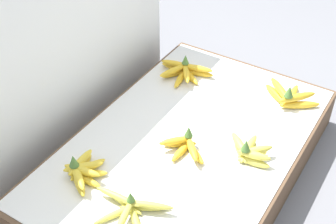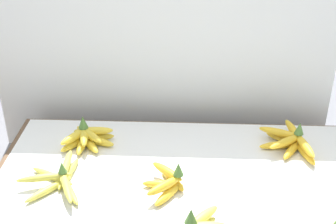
{
  "view_description": "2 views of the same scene",
  "coord_description": "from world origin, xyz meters",
  "px_view_note": "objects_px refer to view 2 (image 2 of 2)",
  "views": [
    {
      "loc": [
        -1.11,
        -0.61,
        1.35
      ],
      "look_at": [
        -0.09,
        0.02,
        0.37
      ],
      "focal_mm": 50.0,
      "sensor_mm": 36.0,
      "label": 1
    },
    {
      "loc": [
        -0.0,
        -1.12,
        1.06
      ],
      "look_at": [
        -0.06,
        0.1,
        0.37
      ],
      "focal_mm": 50.0,
      "sensor_mm": 36.0,
      "label": 2
    }
  ],
  "objects_px": {
    "banana_bunch_back_midright": "(292,141)",
    "banana_bunch_middle_midleft": "(168,182)",
    "banana_bunch_back_left": "(87,137)",
    "banana_bunch_middle_left": "(60,179)"
  },
  "relations": [
    {
      "from": "banana_bunch_back_midright",
      "to": "banana_bunch_middle_midleft",
      "type": "bearing_deg",
      "value": -149.06
    },
    {
      "from": "banana_bunch_middle_midleft",
      "to": "banana_bunch_back_left",
      "type": "xyz_separation_m",
      "value": [
        -0.29,
        0.23,
        0.0
      ]
    },
    {
      "from": "banana_bunch_middle_left",
      "to": "banana_bunch_back_midright",
      "type": "xyz_separation_m",
      "value": [
        0.74,
        0.24,
        0.0
      ]
    },
    {
      "from": "banana_bunch_middle_left",
      "to": "banana_bunch_back_left",
      "type": "distance_m",
      "value": 0.23
    },
    {
      "from": "banana_bunch_back_left",
      "to": "banana_bunch_back_midright",
      "type": "height_order",
      "value": "banana_bunch_back_left"
    },
    {
      "from": "banana_bunch_middle_left",
      "to": "banana_bunch_back_midright",
      "type": "bearing_deg",
      "value": 17.99
    },
    {
      "from": "banana_bunch_middle_left",
      "to": "banana_bunch_back_midright",
      "type": "distance_m",
      "value": 0.77
    },
    {
      "from": "banana_bunch_middle_left",
      "to": "banana_bunch_back_midright",
      "type": "height_order",
      "value": "banana_bunch_back_midright"
    },
    {
      "from": "banana_bunch_middle_left",
      "to": "banana_bunch_middle_midleft",
      "type": "height_order",
      "value": "banana_bunch_middle_midleft"
    },
    {
      "from": "banana_bunch_middle_left",
      "to": "banana_bunch_middle_midleft",
      "type": "relative_size",
      "value": 1.39
    }
  ]
}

